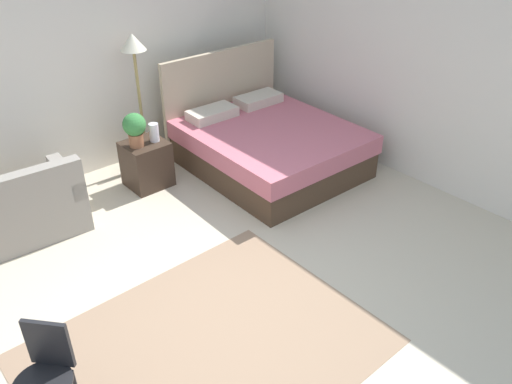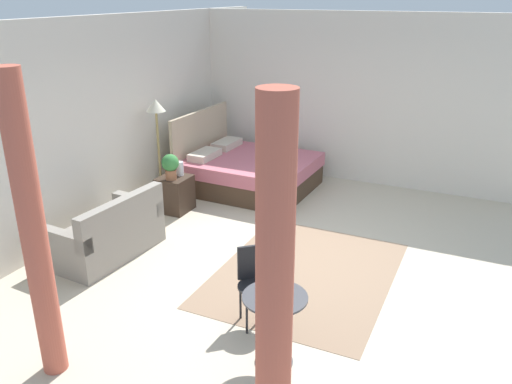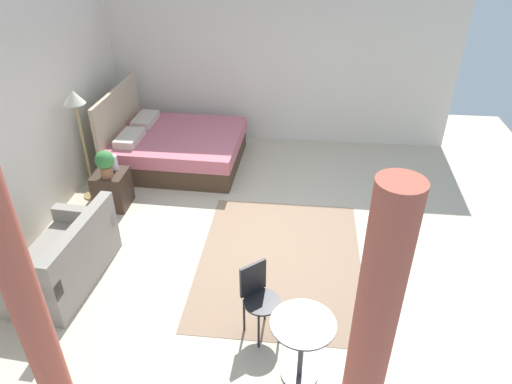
# 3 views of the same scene
# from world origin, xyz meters

# --- Properties ---
(ground_plane) EXTENTS (9.30, 8.99, 0.02)m
(ground_plane) POSITION_xyz_m (0.00, 0.00, -0.01)
(ground_plane) COLOR beige
(wall_back) EXTENTS (9.30, 0.12, 2.87)m
(wall_back) POSITION_xyz_m (0.00, 3.00, 1.44)
(wall_back) COLOR silver
(wall_back) RESTS_ON ground
(wall_right) EXTENTS (0.12, 5.99, 2.87)m
(wall_right) POSITION_xyz_m (3.15, 0.00, 1.44)
(wall_right) COLOR silver
(wall_right) RESTS_ON ground
(area_rug) EXTENTS (2.54, 1.98, 0.01)m
(area_rug) POSITION_xyz_m (-0.39, -0.27, 0.00)
(area_rug) COLOR #93755B
(area_rug) RESTS_ON ground
(bed) EXTENTS (1.79, 2.08, 1.26)m
(bed) POSITION_xyz_m (1.95, 1.63, 0.31)
(bed) COLOR #473323
(bed) RESTS_ON ground
(couch) EXTENTS (1.46, 0.89, 0.82)m
(couch) POSITION_xyz_m (-0.99, 2.17, 0.28)
(couch) COLOR gray
(couch) RESTS_ON ground
(nightstand) EXTENTS (0.47, 0.45, 0.54)m
(nightstand) POSITION_xyz_m (0.60, 2.21, 0.27)
(nightstand) COLOR #38281E
(nightstand) RESTS_ON ground
(potted_plant) EXTENTS (0.26, 0.26, 0.39)m
(potted_plant) POSITION_xyz_m (0.50, 2.19, 0.77)
(potted_plant) COLOR #935B3D
(potted_plant) RESTS_ON nightstand
(vase) EXTENTS (0.11, 0.11, 0.21)m
(vase) POSITION_xyz_m (0.72, 2.17, 0.65)
(vase) COLOR silver
(vase) RESTS_ON nightstand
(floor_lamp) EXTENTS (0.31, 0.31, 1.65)m
(floor_lamp) POSITION_xyz_m (0.83, 2.62, 1.33)
(floor_lamp) COLOR #99844C
(floor_lamp) RESTS_ON ground
(balcony_table) EXTENTS (0.58, 0.58, 0.70)m
(balcony_table) POSITION_xyz_m (-2.00, -0.56, 0.48)
(balcony_table) COLOR #3F3F44
(balcony_table) RESTS_ON ground
(cafe_chair_near_window) EXTENTS (0.52, 0.52, 0.81)m
(cafe_chair_near_window) POSITION_xyz_m (-1.48, -0.11, 0.49)
(cafe_chair_near_window) COLOR black
(cafe_chair_near_window) RESTS_ON ground
(curtain_left) EXTENTS (0.25, 0.25, 2.67)m
(curtain_left) POSITION_xyz_m (-2.90, -0.93, 1.33)
(curtain_left) COLOR #C15B47
(curtain_left) RESTS_ON ground
(curtain_right) EXTENTS (0.21, 0.21, 2.67)m
(curtain_right) POSITION_xyz_m (-2.90, 1.19, 1.33)
(curtain_right) COLOR #C15B47
(curtain_right) RESTS_ON ground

